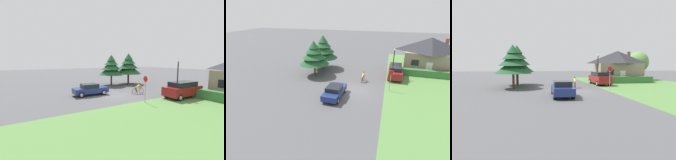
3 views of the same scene
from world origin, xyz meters
The scene contains 11 objects.
ground_plane centered at (0.00, 0.00, 0.00)m, with size 140.00×140.00×0.00m, color #515154.
grass_verge_right centered at (11.70, 4.00, 0.01)m, with size 16.00×36.00×0.01m, color #568442.
cottage_house centered at (10.17, 11.77, 2.84)m, with size 8.55×6.13×5.47m.
hedge_row centered at (9.31, 8.09, 0.53)m, with size 10.25×0.90×1.06m, color #387038.
sedan_left_lane centered at (-1.86, -2.36, 0.73)m, with size 1.92×4.38×1.45m.
cyclist centered at (0.54, 3.39, 0.69)m, with size 0.44×1.80×1.42m.
parked_suv_right centered at (4.93, 6.47, 0.99)m, with size 2.05×4.99×1.90m.
stop_sign centered at (4.26, 1.18, 1.93)m, with size 0.65×0.07×2.79m.
street_lamp centered at (4.49, 6.03, 2.71)m, with size 0.29×0.29×4.52m.
conifer_tall_near centered at (-7.06, 3.81, 3.23)m, with size 4.48×4.48×5.38m.
conifer_tall_far centered at (-7.02, 7.51, 3.39)m, with size 4.80×4.80×5.72m.
Camera 2 is at (3.83, -19.89, 9.51)m, focal length 28.00 mm.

